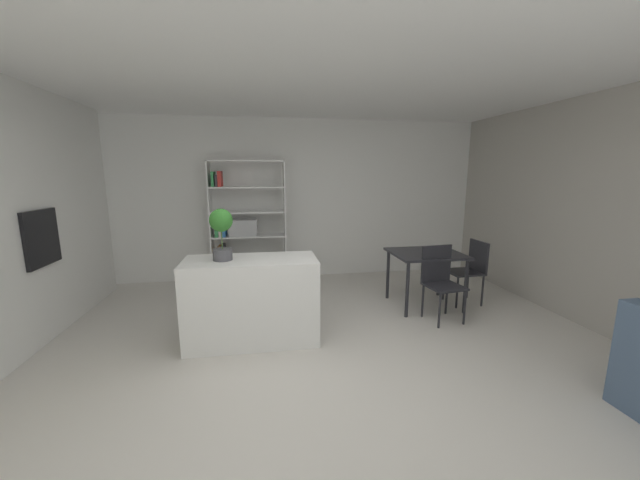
{
  "coord_description": "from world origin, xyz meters",
  "views": [
    {
      "loc": [
        -0.41,
        -2.96,
        1.81
      ],
      "look_at": [
        0.24,
        1.01,
        1.05
      ],
      "focal_mm": 19.89,
      "sensor_mm": 36.0,
      "label": 1
    }
  ],
  "objects_px": {
    "potted_plant_on_island": "(221,229)",
    "dining_chair_near": "(440,277)",
    "dining_chair_window_side": "(470,266)",
    "kitchen_island": "(252,300)",
    "open_bookshelf": "(242,226)",
    "built_in_oven": "(41,238)",
    "dining_table": "(426,259)"
  },
  "relations": [
    {
      "from": "dining_table",
      "to": "dining_chair_near",
      "type": "relative_size",
      "value": 1.0
    },
    {
      "from": "open_bookshelf",
      "to": "kitchen_island",
      "type": "bearing_deg",
      "value": -84.74
    },
    {
      "from": "kitchen_island",
      "to": "potted_plant_on_island",
      "type": "bearing_deg",
      "value": 178.86
    },
    {
      "from": "built_in_oven",
      "to": "dining_table",
      "type": "distance_m",
      "value": 4.52
    },
    {
      "from": "dining_chair_near",
      "to": "dining_chair_window_side",
      "type": "relative_size",
      "value": 1.04
    },
    {
      "from": "kitchen_island",
      "to": "dining_chair_window_side",
      "type": "distance_m",
      "value": 3.07
    },
    {
      "from": "potted_plant_on_island",
      "to": "kitchen_island",
      "type": "bearing_deg",
      "value": -1.14
    },
    {
      "from": "kitchen_island",
      "to": "dining_table",
      "type": "relative_size",
      "value": 1.52
    },
    {
      "from": "kitchen_island",
      "to": "open_bookshelf",
      "type": "xyz_separation_m",
      "value": [
        -0.19,
        2.08,
        0.51
      ]
    },
    {
      "from": "kitchen_island",
      "to": "dining_chair_window_side",
      "type": "bearing_deg",
      "value": 12.93
    },
    {
      "from": "open_bookshelf",
      "to": "dining_chair_window_side",
      "type": "bearing_deg",
      "value": -23.61
    },
    {
      "from": "built_in_oven",
      "to": "potted_plant_on_island",
      "type": "distance_m",
      "value": 1.93
    },
    {
      "from": "built_in_oven",
      "to": "potted_plant_on_island",
      "type": "xyz_separation_m",
      "value": [
        1.89,
        -0.39,
        0.11
      ]
    },
    {
      "from": "dining_table",
      "to": "open_bookshelf",
      "type": "bearing_deg",
      "value": 150.92
    },
    {
      "from": "dining_table",
      "to": "built_in_oven",
      "type": "bearing_deg",
      "value": -176.33
    },
    {
      "from": "built_in_oven",
      "to": "dining_chair_window_side",
      "type": "relative_size",
      "value": 0.67
    },
    {
      "from": "kitchen_island",
      "to": "potted_plant_on_island",
      "type": "relative_size",
      "value": 2.6
    },
    {
      "from": "dining_chair_near",
      "to": "dining_chair_window_side",
      "type": "height_order",
      "value": "dining_chair_near"
    },
    {
      "from": "built_in_oven",
      "to": "dining_table",
      "type": "xyz_separation_m",
      "value": [
        4.49,
        0.29,
        -0.48
      ]
    },
    {
      "from": "built_in_oven",
      "to": "dining_chair_near",
      "type": "xyz_separation_m",
      "value": [
        4.47,
        -0.15,
        -0.6
      ]
    },
    {
      "from": "kitchen_island",
      "to": "dining_chair_window_side",
      "type": "relative_size",
      "value": 1.58
    },
    {
      "from": "potted_plant_on_island",
      "to": "dining_table",
      "type": "bearing_deg",
      "value": 14.64
    },
    {
      "from": "built_in_oven",
      "to": "dining_chair_window_side",
      "type": "bearing_deg",
      "value": 3.23
    },
    {
      "from": "dining_table",
      "to": "dining_chair_window_side",
      "type": "xyz_separation_m",
      "value": [
        0.68,
        0.0,
        -0.14
      ]
    },
    {
      "from": "built_in_oven",
      "to": "dining_chair_window_side",
      "type": "xyz_separation_m",
      "value": [
        5.16,
        0.29,
        -0.61
      ]
    },
    {
      "from": "built_in_oven",
      "to": "kitchen_island",
      "type": "height_order",
      "value": "built_in_oven"
    },
    {
      "from": "potted_plant_on_island",
      "to": "dining_chair_near",
      "type": "xyz_separation_m",
      "value": [
        2.59,
        0.24,
        -0.7
      ]
    },
    {
      "from": "potted_plant_on_island",
      "to": "dining_table",
      "type": "distance_m",
      "value": 2.75
    },
    {
      "from": "potted_plant_on_island",
      "to": "open_bookshelf",
      "type": "bearing_deg",
      "value": 87.49
    },
    {
      "from": "dining_chair_window_side",
      "to": "dining_table",
      "type": "bearing_deg",
      "value": -91.43
    },
    {
      "from": "kitchen_island",
      "to": "open_bookshelf",
      "type": "relative_size",
      "value": 0.7
    },
    {
      "from": "kitchen_island",
      "to": "open_bookshelf",
      "type": "height_order",
      "value": "open_bookshelf"
    }
  ]
}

